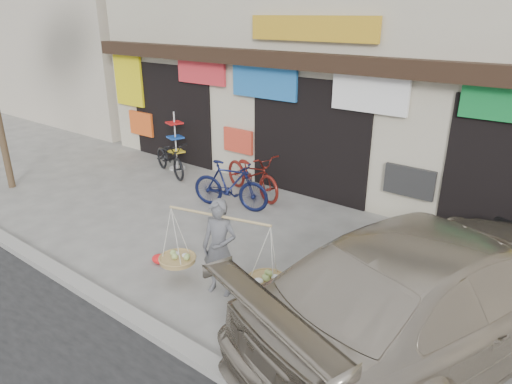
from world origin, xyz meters
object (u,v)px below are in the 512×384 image
Objects in this scene: street_vendor at (220,252)px; bike_1 at (230,185)px; bike_0 at (170,158)px; display_rack at (176,146)px; suv at (441,286)px; bike_2 at (252,174)px.

bike_1 is (-2.00, 2.54, -0.16)m from street_vendor.
bike_1 is (2.72, -0.72, 0.07)m from bike_0.
bike_1 reaches higher than bike_0.
display_rack is at bearing 46.19° from bike_0.
display_rack is (-2.93, 1.14, 0.10)m from bike_1.
display_rack is (-4.92, 3.67, -0.06)m from street_vendor.
suv reaches higher than display_rack.
street_vendor is at bearing 35.46° from suv.
bike_1 reaches higher than bike_2.
street_vendor is 5.74m from bike_0.
bike_2 is at bearing -4.65° from display_rack.
bike_1 is 5.21m from suv.
suv is at bearing 2.70° from street_vendor.
bike_2 reaches higher than bike_0.
bike_0 is at bearing -63.78° from display_rack.
suv is at bearing -19.52° from display_rack.
bike_0 is 0.29× the size of suv.
suv is 8.34m from display_rack.
bike_1 is at bearing -21.21° from display_rack.
suv is (5.05, -2.56, 0.30)m from bike_2.
street_vendor is at bearing -156.87° from bike_1.
bike_0 is at bearing 131.32° from street_vendor.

